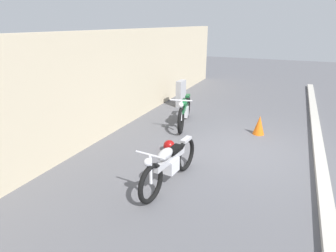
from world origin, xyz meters
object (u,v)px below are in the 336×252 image
(stone_marker, at_px, (181,94))
(helmet, at_px, (169,146))
(motorcycle_silver, at_px, (170,164))
(motorcycle_green, at_px, (184,110))
(traffic_cone, at_px, (259,125))

(stone_marker, bearing_deg, helmet, -162.62)
(stone_marker, relative_size, helmet, 3.43)
(helmet, height_order, motorcycle_silver, motorcycle_silver)
(stone_marker, height_order, motorcycle_green, motorcycle_green)
(stone_marker, xyz_separation_m, motorcycle_green, (-1.94, -0.87, -0.01))
(stone_marker, xyz_separation_m, traffic_cone, (-1.79, -3.10, -0.22))
(helmet, distance_m, motorcycle_green, 2.00)
(stone_marker, relative_size, traffic_cone, 1.80)
(helmet, bearing_deg, motorcycle_green, 9.95)
(helmet, bearing_deg, stone_marker, 17.38)
(motorcycle_silver, xyz_separation_m, motorcycle_green, (3.35, 0.97, 0.03))
(stone_marker, height_order, traffic_cone, stone_marker)
(helmet, relative_size, motorcycle_silver, 0.14)
(stone_marker, xyz_separation_m, motorcycle_silver, (-5.29, -1.84, -0.04))
(stone_marker, bearing_deg, motorcycle_green, -155.73)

